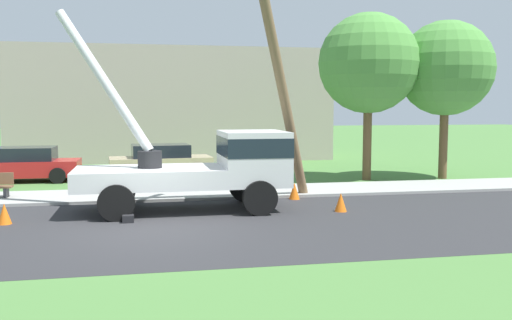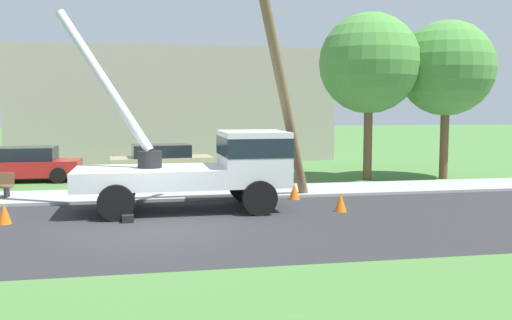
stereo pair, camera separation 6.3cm
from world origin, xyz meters
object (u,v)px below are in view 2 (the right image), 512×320
(traffic_cone_ahead, at_px, (341,202))
(parked_sedan_red, at_px, (25,164))
(leaning_utility_pole, at_px, (278,68))
(traffic_cone_behind, at_px, (4,214))
(parked_sedan_tan, at_px, (161,161))
(roadside_tree_far, at_px, (369,64))
(roadside_tree_near, at_px, (447,69))
(traffic_cone_curbside, at_px, (294,191))
(utility_truck, at_px, (210,163))

(traffic_cone_ahead, distance_m, parked_sedan_red, 13.80)
(leaning_utility_pole, distance_m, traffic_cone_behind, 9.01)
(traffic_cone_ahead, relative_size, parked_sedan_tan, 0.12)
(traffic_cone_behind, bearing_deg, parked_sedan_red, 98.19)
(parked_sedan_red, xyz_separation_m, roadside_tree_far, (14.09, -2.21, 4.14))
(leaning_utility_pole, height_order, parked_sedan_red, leaning_utility_pole)
(leaning_utility_pole, distance_m, parked_sedan_tan, 9.03)
(roadside_tree_near, bearing_deg, parked_sedan_tan, 166.01)
(traffic_cone_behind, xyz_separation_m, traffic_cone_curbside, (8.52, 2.41, 0.00))
(utility_truck, bearing_deg, leaning_utility_pole, 19.71)
(utility_truck, bearing_deg, parked_sedan_tan, 98.70)
(leaning_utility_pole, height_order, traffic_cone_ahead, leaning_utility_pole)
(parked_sedan_red, height_order, parked_sedan_tan, same)
(parked_sedan_tan, height_order, roadside_tree_near, roadside_tree_near)
(leaning_utility_pole, xyz_separation_m, traffic_cone_ahead, (1.47, -1.90, -4.03))
(traffic_cone_curbside, bearing_deg, roadside_tree_near, 27.82)
(traffic_cone_behind, distance_m, traffic_cone_curbside, 8.86)
(leaning_utility_pole, relative_size, traffic_cone_behind, 15.09)
(traffic_cone_ahead, height_order, parked_sedan_red, parked_sedan_red)
(leaning_utility_pole, height_order, parked_sedan_tan, leaning_utility_pole)
(parked_sedan_tan, bearing_deg, utility_truck, -81.30)
(traffic_cone_behind, relative_size, parked_sedan_red, 0.13)
(traffic_cone_curbside, height_order, roadside_tree_near, roadside_tree_near)
(traffic_cone_curbside, bearing_deg, roadside_tree_far, 44.77)
(traffic_cone_behind, height_order, traffic_cone_curbside, same)
(traffic_cone_ahead, height_order, traffic_cone_behind, same)
(utility_truck, height_order, roadside_tree_near, roadside_tree_near)
(traffic_cone_behind, distance_m, parked_sedan_tan, 10.36)
(parked_sedan_red, bearing_deg, parked_sedan_tan, 5.52)
(traffic_cone_ahead, relative_size, roadside_tree_far, 0.08)
(traffic_cone_ahead, distance_m, parked_sedan_tan, 10.65)
(parked_sedan_red, xyz_separation_m, parked_sedan_tan, (5.58, 0.54, 0.00))
(utility_truck, relative_size, traffic_cone_behind, 12.12)
(traffic_cone_curbside, relative_size, roadside_tree_far, 0.08)
(roadside_tree_near, bearing_deg, traffic_cone_ahead, -136.90)
(leaning_utility_pole, distance_m, roadside_tree_near, 9.51)
(leaning_utility_pole, relative_size, traffic_cone_curbside, 15.09)
(leaning_utility_pole, xyz_separation_m, roadside_tree_near, (8.35, 4.54, 0.36))
(roadside_tree_near, xyz_separation_m, roadside_tree_far, (-3.37, 0.21, 0.18))
(traffic_cone_ahead, bearing_deg, traffic_cone_behind, -179.93)
(traffic_cone_behind, xyz_separation_m, parked_sedan_red, (-1.28, 8.87, 0.43))
(traffic_cone_behind, bearing_deg, parked_sedan_tan, 65.42)
(roadside_tree_far, bearing_deg, parked_sedan_red, 171.09)
(parked_sedan_red, relative_size, parked_sedan_tan, 0.97)
(parked_sedan_tan, bearing_deg, leaning_utility_pole, -64.81)
(utility_truck, xyz_separation_m, leaning_utility_pole, (2.25, 0.81, 2.91))
(parked_sedan_red, bearing_deg, traffic_cone_behind, -81.81)
(traffic_cone_behind, distance_m, roadside_tree_near, 17.96)
(roadside_tree_far, bearing_deg, leaning_utility_pole, -136.36)
(utility_truck, xyz_separation_m, roadside_tree_near, (10.60, 5.34, 3.27))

